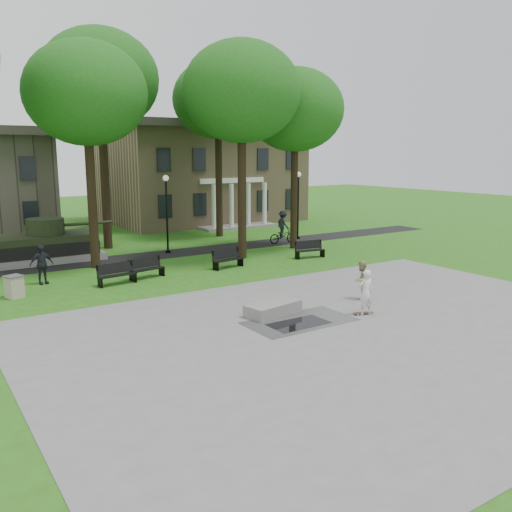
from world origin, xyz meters
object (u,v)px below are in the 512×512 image
(park_bench_0, at_px, (116,273))
(trash_bin, at_px, (14,286))
(friend_watching, at_px, (361,280))
(concrete_block, at_px, (273,308))
(cyclist, at_px, (283,230))
(skateboarder, at_px, (366,292))

(park_bench_0, bearing_deg, trash_bin, 172.51)
(friend_watching, distance_m, park_bench_0, 11.21)
(friend_watching, bearing_deg, trash_bin, -60.66)
(concrete_block, distance_m, cyclist, 16.47)
(concrete_block, height_order, cyclist, cyclist)
(park_bench_0, relative_size, trash_bin, 1.92)
(concrete_block, distance_m, trash_bin, 11.16)
(concrete_block, bearing_deg, skateboarder, -34.01)
(trash_bin, bearing_deg, cyclist, 15.91)
(skateboarder, distance_m, friend_watching, 2.24)
(skateboarder, distance_m, trash_bin, 14.59)
(friend_watching, bearing_deg, skateboarder, 23.55)
(concrete_block, relative_size, skateboarder, 1.27)
(park_bench_0, bearing_deg, skateboarder, -64.15)
(concrete_block, xyz_separation_m, friend_watching, (4.33, -0.23, 0.58))
(concrete_block, bearing_deg, trash_bin, 134.02)
(concrete_block, xyz_separation_m, trash_bin, (-7.76, 8.03, 0.24))
(skateboarder, bearing_deg, concrete_block, -30.21)
(concrete_block, bearing_deg, cyclist, 52.66)
(park_bench_0, height_order, trash_bin, park_bench_0)
(concrete_block, height_order, trash_bin, trash_bin)
(friend_watching, distance_m, trash_bin, 14.64)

